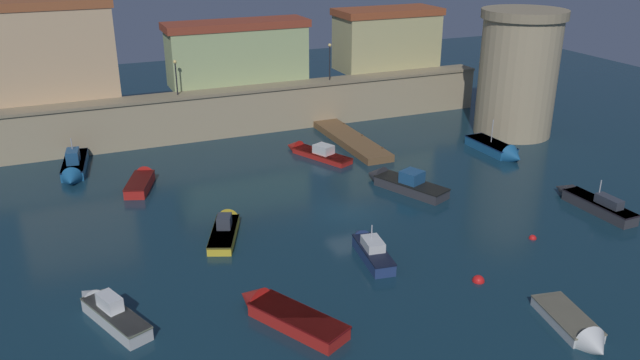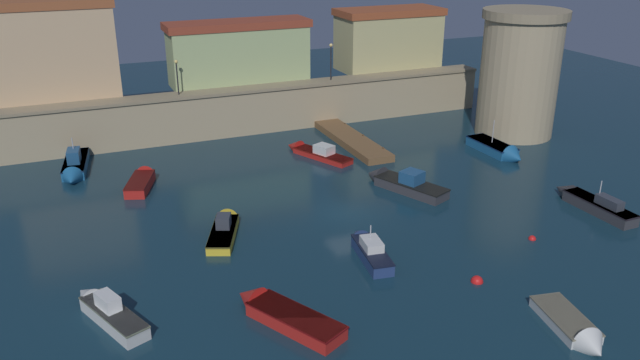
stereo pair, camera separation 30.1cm
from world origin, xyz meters
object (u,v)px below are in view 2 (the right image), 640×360
moored_boat_3 (314,152)px  moored_boat_5 (142,180)px  quay_lamp_0 (177,71)px  moored_boat_0 (279,312)px  moored_boat_7 (401,182)px  mooring_buoy_0 (532,239)px  moored_boat_8 (576,330)px  fortress_tower (519,73)px  moored_boat_6 (225,226)px  moored_boat_4 (106,310)px  moored_boat_2 (369,248)px  mooring_buoy_1 (477,282)px  moored_boat_10 (500,150)px  quay_lamp_1 (331,56)px  moored_boat_9 (75,167)px  moored_boat_1 (591,202)px

moored_boat_3 → moored_boat_5: size_ratio=1.30×
quay_lamp_0 → moored_boat_0: size_ratio=0.47×
moored_boat_7 → mooring_buoy_0: bearing=175.8°
moored_boat_8 → mooring_buoy_0: (4.93, 9.06, -0.30)m
fortress_tower → moored_boat_6: (-30.64, -9.75, -5.45)m
moored_boat_4 → moored_boat_3: bearing=-67.8°
moored_boat_0 → moored_boat_2: 8.37m
fortress_tower → mooring_buoy_1: bearing=-132.1°
moored_boat_5 → quay_lamp_0: bearing=-7.1°
moored_boat_4 → moored_boat_8: 23.31m
moored_boat_0 → moored_boat_10: size_ratio=1.05×
fortress_tower → moored_boat_0: size_ratio=1.72×
quay_lamp_1 → moored_boat_0: quay_lamp_1 is taller
moored_boat_9 → quay_lamp_0: bearing=125.8°
moored_boat_0 → fortress_tower: bearing=-83.8°
moored_boat_0 → moored_boat_1: moored_boat_1 is taller
moored_boat_1 → moored_boat_7: bearing=49.8°
moored_boat_6 → moored_boat_7: bearing=-60.0°
moored_boat_0 → mooring_buoy_0: bearing=-110.6°
moored_boat_1 → moored_boat_5: (-28.34, 16.67, -0.08)m
moored_boat_0 → moored_boat_3: (10.89, 22.10, -0.04)m
quay_lamp_0 → moored_boat_0: (-1.32, -30.78, -6.00)m
moored_boat_5 → moored_boat_8: moored_boat_5 is taller
moored_boat_9 → mooring_buoy_0: 35.12m
moored_boat_9 → mooring_buoy_0: (26.06, -23.54, -0.53)m
quay_lamp_1 → moored_boat_7: 19.18m
fortress_tower → moored_boat_7: 19.08m
moored_boat_2 → moored_boat_9: moored_boat_9 is taller
moored_boat_4 → mooring_buoy_1: size_ratio=8.76×
fortress_tower → moored_boat_10: size_ratio=1.80×
moored_boat_0 → moored_boat_5: 21.31m
moored_boat_1 → moored_boat_4: 32.68m
moored_boat_2 → moored_boat_9: bearing=44.0°
moored_boat_9 → mooring_buoy_1: size_ratio=10.52×
quay_lamp_0 → moored_boat_6: bearing=-93.6°
moored_boat_3 → moored_boat_8: moored_boat_3 is taller
fortress_tower → moored_boat_7: fortress_tower is taller
moored_boat_3 → quay_lamp_0: bearing=23.4°
moored_boat_7 → moored_boat_9: (-22.47, 12.97, 0.02)m
moored_boat_6 → moored_boat_9: moored_boat_9 is taller
fortress_tower → quay_lamp_1: (-14.45, 10.21, 0.83)m
moored_boat_6 → moored_boat_5: bearing=42.8°
moored_boat_0 → mooring_buoy_1: 11.45m
moored_boat_0 → moored_boat_4: size_ratio=1.09×
moored_boat_5 → moored_boat_6: (3.79, -10.17, -0.04)m
quay_lamp_1 → moored_boat_7: size_ratio=0.50×
fortress_tower → moored_boat_5: fortress_tower is taller
moored_boat_10 → moored_boat_6: bearing=-80.1°
moored_boat_1 → mooring_buoy_1: moored_boat_1 is taller
moored_boat_6 → mooring_buoy_1: bearing=-113.4°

